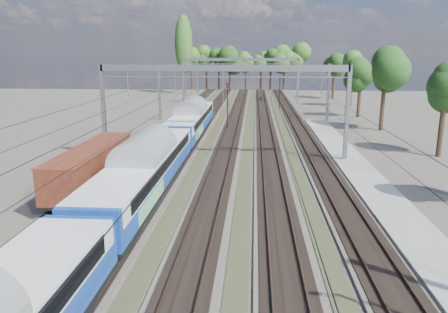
# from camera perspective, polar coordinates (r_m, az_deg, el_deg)

# --- Properties ---
(track_bed) EXTENTS (21.00, 130.00, 0.34)m
(track_bed) POSITION_cam_1_polar(r_m,az_deg,el_deg) (56.72, 0.97, 3.29)
(track_bed) COLOR #47423A
(track_bed) RESTS_ON ground
(platform) EXTENTS (3.00, 70.00, 0.30)m
(platform) POSITION_cam_1_polar(r_m,az_deg,el_deg) (33.58, 19.55, -4.61)
(platform) COLOR gray
(platform) RESTS_ON ground
(catenary) EXTENTS (25.65, 130.00, 9.00)m
(catenary) POSITION_cam_1_polar(r_m,az_deg,el_deg) (63.60, 1.67, 10.11)
(catenary) COLOR gray
(catenary) RESTS_ON ground
(tree_belt) EXTENTS (40.99, 99.70, 11.83)m
(tree_belt) POSITION_cam_1_polar(r_m,az_deg,el_deg) (104.54, 5.89, 12.22)
(tree_belt) COLOR black
(tree_belt) RESTS_ON ground
(poplar) EXTENTS (4.40, 4.40, 19.04)m
(poplar) POSITION_cam_1_polar(r_m,az_deg,el_deg) (110.15, -5.29, 14.33)
(poplar) COLOR black
(poplar) RESTS_ON ground
(emu_train) EXTENTS (3.19, 67.35, 4.66)m
(emu_train) POSITION_cam_1_polar(r_m,az_deg,el_deg) (30.07, -10.42, -0.96)
(emu_train) COLOR black
(emu_train) RESTS_ON ground
(freight_boxcar) EXTENTS (2.58, 12.44, 3.21)m
(freight_boxcar) POSITION_cam_1_polar(r_m,az_deg,el_deg) (33.63, -16.90, -1.17)
(freight_boxcar) COLOR black
(freight_boxcar) RESTS_ON ground
(worker) EXTENTS (0.64, 0.81, 1.94)m
(worker) POSITION_cam_1_polar(r_m,az_deg,el_deg) (93.99, 4.87, 7.83)
(worker) COLOR black
(worker) RESTS_ON ground
(signal_near) EXTENTS (0.39, 0.36, 6.41)m
(signal_near) POSITION_cam_1_polar(r_m,az_deg,el_deg) (58.06, 0.47, 7.48)
(signal_near) COLOR black
(signal_near) RESTS_ON ground
(signal_far) EXTENTS (0.38, 0.35, 5.95)m
(signal_far) POSITION_cam_1_polar(r_m,az_deg,el_deg) (79.10, 7.30, 8.76)
(signal_far) COLOR black
(signal_far) RESTS_ON ground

